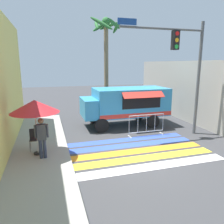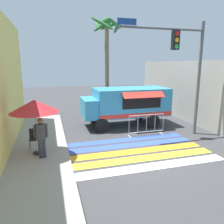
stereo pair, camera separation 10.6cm
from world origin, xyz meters
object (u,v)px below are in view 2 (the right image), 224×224
at_px(traffic_signal_pole, 185,59).
at_px(patio_umbrella, 34,106).
at_px(folding_chair, 34,137).
at_px(vendor_person, 41,136).
at_px(palm_tree, 107,46).
at_px(food_truck, 125,103).
at_px(barricade_front, 146,125).

height_order(traffic_signal_pole, patio_umbrella, traffic_signal_pole).
distance_m(folding_chair, vendor_person, 1.17).
distance_m(folding_chair, palm_tree, 8.96).
bearing_deg(food_truck, palm_tree, 93.91).
distance_m(traffic_signal_pole, patio_umbrella, 7.50).
height_order(traffic_signal_pole, barricade_front, traffic_signal_pole).
height_order(traffic_signal_pole, folding_chair, traffic_signal_pole).
xyz_separation_m(food_truck, patio_umbrella, (-4.99, -3.45, 0.69)).
bearing_deg(traffic_signal_pole, patio_umbrella, -173.57).
distance_m(food_truck, traffic_signal_pole, 4.29).
bearing_deg(folding_chair, traffic_signal_pole, -7.82).
bearing_deg(vendor_person, barricade_front, 13.51).
relative_size(patio_umbrella, vendor_person, 1.39).
xyz_separation_m(food_truck, traffic_signal_pole, (2.24, -2.63, 2.55)).
bearing_deg(palm_tree, folding_chair, -128.62).
relative_size(food_truck, palm_tree, 0.75).
bearing_deg(folding_chair, patio_umbrella, -86.60).
distance_m(food_truck, palm_tree, 4.85).
xyz_separation_m(food_truck, folding_chair, (-5.12, -2.86, -0.75)).
xyz_separation_m(traffic_signal_pole, folding_chair, (-7.36, -0.23, -3.30)).
xyz_separation_m(traffic_signal_pole, patio_umbrella, (-7.22, -0.81, -1.86)).
bearing_deg(traffic_signal_pole, vendor_person, -169.65).
distance_m(barricade_front, palm_tree, 7.06).
xyz_separation_m(vendor_person, barricade_front, (5.26, 1.73, -0.47)).
bearing_deg(folding_chair, palm_tree, 41.80).
bearing_deg(folding_chair, barricade_front, -2.74).
distance_m(traffic_signal_pole, folding_chair, 8.07).
relative_size(folding_chair, palm_tree, 0.13).
xyz_separation_m(patio_umbrella, folding_chair, (-0.14, 0.59, -1.45)).
xyz_separation_m(traffic_signal_pole, palm_tree, (-2.46, 5.91, 1.02)).
relative_size(patio_umbrella, folding_chair, 2.51).
bearing_deg(vendor_person, food_truck, 34.60).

